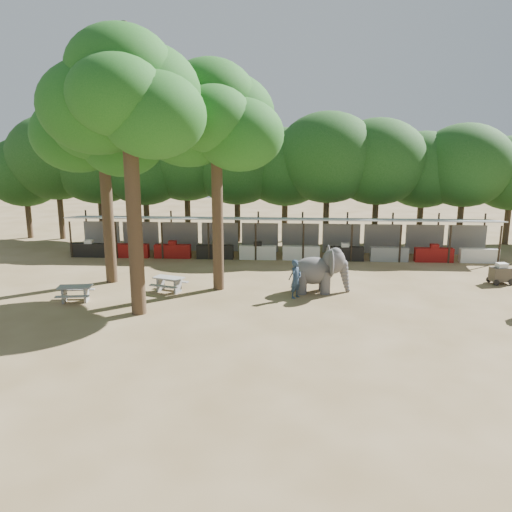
# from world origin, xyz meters

# --- Properties ---
(ground) EXTENTS (100.00, 100.00, 0.00)m
(ground) POSITION_xyz_m (0.00, 0.00, 0.00)
(ground) COLOR brown
(ground) RESTS_ON ground
(vendor_stalls) EXTENTS (28.00, 2.99, 2.80)m
(vendor_stalls) POSITION_xyz_m (-0.00, 13.84, 1.18)
(vendor_stalls) COLOR #B0B4B8
(vendor_stalls) RESTS_ON ground
(yard_tree_left) EXTENTS (7.10, 6.90, 11.02)m
(yard_tree_left) POSITION_xyz_m (-9.13, 7.19, 8.20)
(yard_tree_left) COLOR #332316
(yard_tree_left) RESTS_ON ground
(yard_tree_center) EXTENTS (7.10, 6.90, 12.04)m
(yard_tree_center) POSITION_xyz_m (-6.13, 2.19, 9.21)
(yard_tree_center) COLOR #332316
(yard_tree_center) RESTS_ON ground
(yard_tree_back) EXTENTS (7.10, 6.90, 11.36)m
(yard_tree_back) POSITION_xyz_m (-3.13, 6.19, 8.54)
(yard_tree_back) COLOR #332316
(yard_tree_back) RESTS_ON ground
(backdrop_trees) EXTENTS (46.46, 5.95, 8.33)m
(backdrop_trees) POSITION_xyz_m (0.00, 19.00, 5.51)
(backdrop_trees) COLOR #332316
(backdrop_trees) RESTS_ON ground
(elephant) EXTENTS (3.02, 2.31, 2.30)m
(elephant) POSITION_xyz_m (2.19, 5.80, 1.15)
(elephant) COLOR #494647
(elephant) RESTS_ON ground
(handler) EXTENTS (0.76, 0.82, 1.89)m
(handler) POSITION_xyz_m (0.95, 4.75, 0.95)
(handler) COLOR #26384C
(handler) RESTS_ON ground
(picnic_table_near) EXTENTS (1.73, 1.60, 0.77)m
(picnic_table_near) POSITION_xyz_m (-9.50, 3.42, 0.50)
(picnic_table_near) COLOR gray
(picnic_table_near) RESTS_ON ground
(picnic_table_far) EXTENTS (1.88, 1.78, 0.76)m
(picnic_table_far) POSITION_xyz_m (-5.44, 5.35, 0.50)
(picnic_table_far) COLOR gray
(picnic_table_far) RESTS_ON ground
(cart_back) EXTENTS (1.28, 0.95, 1.14)m
(cart_back) POSITION_xyz_m (11.95, 7.96, 0.56)
(cart_back) COLOR #3C3329
(cart_back) RESTS_ON ground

